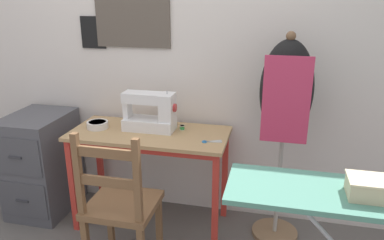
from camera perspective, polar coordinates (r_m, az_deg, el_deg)
name	(u,v)px	position (r m, az deg, el deg)	size (l,w,h in m)	color
wall_back	(161,46)	(2.76, -4.78, 11.22)	(10.00, 0.07, 2.55)	silver
sewing_table	(149,146)	(2.63, -6.55, -3.92)	(1.10, 0.50, 0.72)	tan
sewing_machine	(152,113)	(2.61, -6.14, 1.11)	(0.37, 0.17, 0.29)	white
fabric_bowl	(98,125)	(2.74, -14.20, -0.69)	(0.15, 0.15, 0.05)	silver
scissors	(209,142)	(2.42, 2.58, -3.31)	(0.13, 0.07, 0.01)	silver
thread_spool_near_machine	(182,128)	(2.63, -1.50, -1.16)	(0.04, 0.04, 0.03)	green
wooden_chair	(120,207)	(2.29, -10.89, -12.86)	(0.40, 0.38, 0.95)	brown
filing_cabinet	(42,163)	(3.13, -21.91, -6.15)	(0.41, 0.55, 0.78)	#4C4C51
dress_form	(286,100)	(2.43, 14.08, 2.92)	(0.33, 0.32, 1.42)	#846647
ironing_board	(382,206)	(1.79, 26.91, -11.55)	(1.30, 0.36, 0.85)	#518E7A
storage_box	(370,188)	(1.72, 25.53, -9.32)	(0.19, 0.15, 0.08)	beige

